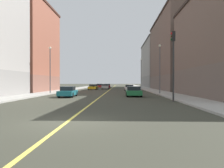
# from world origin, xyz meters

# --- Properties ---
(ground_plane) EXTENTS (400.00, 400.00, 0.00)m
(ground_plane) POSITION_xyz_m (0.00, 0.00, 0.00)
(ground_plane) COLOR #37372C
(ground_plane) RESTS_ON ground
(sidewalk_left) EXTENTS (3.21, 168.00, 0.15)m
(sidewalk_left) POSITION_xyz_m (9.39, 49.00, 0.07)
(sidewalk_left) COLOR #9E9B93
(sidewalk_left) RESTS_ON ground
(sidewalk_right) EXTENTS (3.21, 168.00, 0.15)m
(sidewalk_right) POSITION_xyz_m (-9.39, 49.00, 0.07)
(sidewalk_right) COLOR #9E9B93
(sidewalk_right) RESTS_ON ground
(lane_center_stripe) EXTENTS (0.16, 154.00, 0.01)m
(lane_center_stripe) POSITION_xyz_m (0.00, 49.00, 0.01)
(lane_center_stripe) COLOR #E5D14C
(lane_center_stripe) RESTS_ON ground
(building_left_mid) EXTENTS (11.83, 25.24, 16.47)m
(building_left_mid) POSITION_xyz_m (16.75, 40.14, 8.24)
(building_left_mid) COLOR brown
(building_left_mid) RESTS_ON ground
(building_left_far) EXTENTS (11.83, 25.64, 15.70)m
(building_left_far) POSITION_xyz_m (16.75, 66.45, 7.86)
(building_left_far) COLOR slate
(building_left_far) RESTS_ON ground
(building_right_midblock) EXTENTS (11.83, 15.47, 16.53)m
(building_right_midblock) POSITION_xyz_m (-16.75, 30.88, 8.27)
(building_right_midblock) COLOR brown
(building_right_midblock) RESTS_ON ground
(traffic_light_left_near) EXTENTS (0.40, 0.32, 6.53)m
(traffic_light_left_near) POSITION_xyz_m (7.37, 10.60, 4.19)
(traffic_light_left_near) COLOR #2D2D2D
(traffic_light_left_near) RESTS_ON ground
(street_lamp_left_near) EXTENTS (0.36, 0.36, 7.31)m
(street_lamp_left_near) POSITION_xyz_m (8.38, 23.09, 4.56)
(street_lamp_left_near) COLOR #4C4C51
(street_lamp_left_near) RESTS_ON ground
(street_lamp_right_near) EXTENTS (0.36, 0.36, 7.13)m
(street_lamp_right_near) POSITION_xyz_m (-8.38, 23.60, 4.47)
(street_lamp_right_near) COLOR #4C4C51
(street_lamp_right_near) RESTS_ON ground
(street_lamp_left_far) EXTENTS (0.36, 0.36, 8.29)m
(street_lamp_left_far) POSITION_xyz_m (8.38, 52.47, 5.08)
(street_lamp_left_far) COLOR #4C4C51
(street_lamp_left_far) RESTS_ON ground
(car_silver) EXTENTS (1.88, 4.36, 1.29)m
(car_silver) POSITION_xyz_m (-1.43, 47.05, 0.64)
(car_silver) COLOR silver
(car_silver) RESTS_ON ground
(car_red) EXTENTS (1.97, 4.18, 1.28)m
(car_red) POSITION_xyz_m (-4.06, 59.40, 0.63)
(car_red) COLOR red
(car_red) RESTS_ON ground
(car_white) EXTENTS (1.92, 4.17, 1.26)m
(car_white) POSITION_xyz_m (4.32, 34.84, 0.61)
(car_white) COLOR white
(car_white) RESTS_ON ground
(car_teal) EXTENTS (1.91, 4.61, 1.29)m
(car_teal) POSITION_xyz_m (-4.00, 16.92, 0.62)
(car_teal) COLOR #196670
(car_teal) RESTS_ON ground
(car_maroon) EXTENTS (1.93, 4.24, 1.30)m
(car_maroon) POSITION_xyz_m (-1.27, 53.61, 0.64)
(car_maroon) COLOR maroon
(car_maroon) RESTS_ON ground
(car_green) EXTENTS (1.92, 4.10, 1.28)m
(car_green) POSITION_xyz_m (4.16, 18.05, 0.62)
(car_green) COLOR #1E6B38
(car_green) RESTS_ON ground
(car_yellow) EXTENTS (2.01, 4.63, 1.27)m
(car_yellow) POSITION_xyz_m (-4.00, 42.42, 0.62)
(car_yellow) COLOR gold
(car_yellow) RESTS_ON ground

